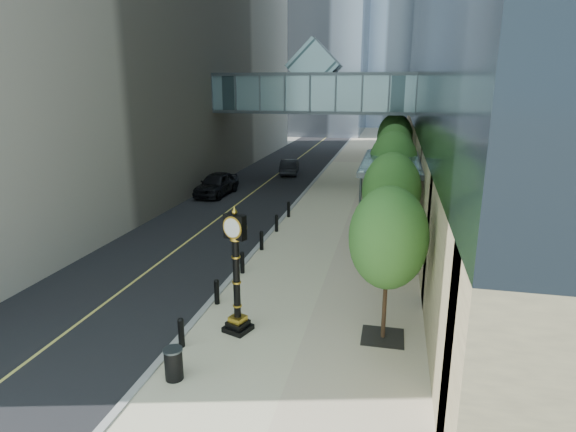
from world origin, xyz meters
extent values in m
plane|color=gray|center=(0.00, 0.00, 0.00)|extent=(320.00, 320.00, 0.00)
cube|color=black|center=(-7.00, 40.00, 0.01)|extent=(8.00, 180.00, 0.02)
cube|color=beige|center=(1.00, 40.00, 0.03)|extent=(8.00, 180.00, 0.06)
cube|color=gray|center=(-3.00, 40.00, 0.04)|extent=(0.25, 180.00, 0.07)
cube|color=slate|center=(-3.00, 28.00, 7.50)|extent=(17.00, 4.00, 3.00)
cube|color=#383F44|center=(-3.00, 28.00, 6.05)|extent=(17.00, 4.20, 0.25)
cube|color=#383F44|center=(-3.00, 28.00, 8.95)|extent=(17.00, 4.20, 0.25)
cube|color=slate|center=(-3.00, 28.00, 9.60)|extent=(4.24, 3.00, 4.24)
cube|color=#383F44|center=(3.50, 14.00, 4.20)|extent=(3.00, 8.00, 0.25)
cube|color=slate|center=(3.50, 14.00, 4.35)|extent=(2.80, 7.80, 0.06)
cylinder|color=#383F44|center=(2.20, 10.30, 2.10)|extent=(0.12, 0.12, 4.20)
cylinder|color=#383F44|center=(2.20, 17.70, 2.10)|extent=(0.12, 0.12, 4.20)
cylinder|color=black|center=(-2.70, 1.00, 0.51)|extent=(0.20, 0.20, 0.90)
cylinder|color=black|center=(-2.70, 4.20, 0.51)|extent=(0.20, 0.20, 0.90)
cylinder|color=black|center=(-2.70, 7.40, 0.51)|extent=(0.20, 0.20, 0.90)
cylinder|color=black|center=(-2.70, 10.60, 0.51)|extent=(0.20, 0.20, 0.90)
cylinder|color=black|center=(-2.70, 13.80, 0.51)|extent=(0.20, 0.20, 0.90)
cylinder|color=black|center=(-2.70, 17.00, 0.51)|extent=(0.20, 0.20, 0.90)
cube|color=black|center=(3.60, 3.00, 0.07)|extent=(1.40, 1.40, 0.02)
cylinder|color=#412D1B|center=(3.60, 3.00, 1.43)|extent=(0.14, 0.14, 2.74)
ellipsoid|color=#366826|center=(3.60, 3.00, 3.54)|extent=(2.51, 2.51, 3.34)
cube|color=black|center=(3.60, 9.50, 0.07)|extent=(1.40, 1.40, 0.02)
cylinder|color=#412D1B|center=(3.60, 9.50, 1.47)|extent=(0.14, 0.14, 2.82)
ellipsoid|color=#366826|center=(3.60, 9.50, 3.65)|extent=(2.59, 2.59, 3.45)
cube|color=black|center=(3.60, 16.00, 0.07)|extent=(1.40, 1.40, 0.02)
cylinder|color=#412D1B|center=(3.60, 16.00, 1.56)|extent=(0.14, 0.14, 2.99)
ellipsoid|color=#366826|center=(3.60, 16.00, 3.87)|extent=(2.74, 2.74, 3.66)
cube|color=black|center=(3.60, 22.50, 0.07)|extent=(1.40, 1.40, 0.02)
cylinder|color=#412D1B|center=(3.60, 22.50, 1.52)|extent=(0.14, 0.14, 2.93)
ellipsoid|color=#366826|center=(3.60, 22.50, 3.79)|extent=(2.68, 2.68, 3.58)
cube|color=black|center=(3.60, 29.00, 0.07)|extent=(1.40, 1.40, 0.02)
cylinder|color=#412D1B|center=(3.60, 29.00, 1.62)|extent=(0.14, 0.14, 3.12)
ellipsoid|color=#366826|center=(3.60, 29.00, 4.02)|extent=(2.85, 2.85, 3.81)
cube|color=black|center=(-1.26, 2.38, 0.15)|extent=(1.04, 1.04, 0.18)
cube|color=black|center=(-1.26, 2.38, 0.33)|extent=(0.81, 0.81, 0.18)
cube|color=gold|center=(-1.26, 2.38, 0.51)|extent=(0.63, 0.63, 0.18)
cylinder|color=black|center=(-1.26, 2.38, 1.99)|extent=(0.23, 0.23, 2.78)
cube|color=black|center=(-1.26, 2.38, 3.78)|extent=(0.81, 0.51, 0.81)
cylinder|color=white|center=(-1.26, 2.53, 3.78)|extent=(0.60, 0.25, 0.63)
cylinder|color=white|center=(-1.26, 2.22, 3.78)|extent=(0.60, 0.25, 0.63)
sphere|color=gold|center=(-1.26, 2.38, 4.27)|extent=(0.18, 0.18, 0.18)
cylinder|color=black|center=(-2.17, -0.68, 0.51)|extent=(0.66, 0.66, 0.90)
imported|color=#B0A9A2|center=(4.45, 8.76, 0.87)|extent=(0.69, 0.57, 1.62)
imported|color=black|center=(-9.44, 22.13, 0.88)|extent=(2.32, 5.17, 1.72)
imported|color=black|center=(-5.87, 31.87, 0.73)|extent=(2.04, 4.48, 1.43)
camera|label=1|loc=(3.62, -11.75, 8.24)|focal=30.00mm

